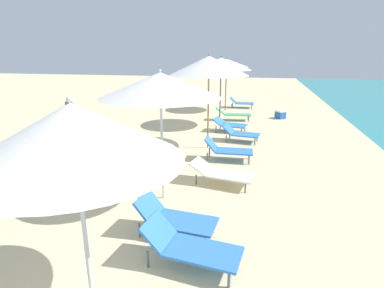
% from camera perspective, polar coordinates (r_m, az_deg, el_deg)
% --- Properties ---
extents(umbrella_second, '(2.29, 2.29, 2.58)m').
position_cam_1_polar(umbrella_second, '(3.34, -21.43, 1.96)').
color(umbrella_second, silver).
rests_on(umbrella_second, ground).
extents(lounger_second_shoreside, '(1.48, 0.77, 0.64)m').
position_cam_1_polar(lounger_second_shoreside, '(4.62, -0.48, -18.60)').
color(lounger_second_shoreside, blue).
rests_on(lounger_second_shoreside, ground).
extents(umbrella_third, '(2.38, 2.38, 2.70)m').
position_cam_1_polar(umbrella_third, '(5.98, -5.97, 10.93)').
color(umbrella_third, silver).
rests_on(umbrella_third, ground).
extents(lounger_third_shoreside, '(1.54, 0.84, 0.52)m').
position_cam_1_polar(lounger_third_shoreside, '(7.20, 5.50, -5.36)').
color(lounger_third_shoreside, white).
rests_on(lounger_third_shoreside, ground).
extents(lounger_third_inland, '(1.38, 0.73, 0.65)m').
position_cam_1_polar(lounger_third_inland, '(5.29, -3.34, -13.64)').
color(lounger_third_inland, blue).
rests_on(lounger_third_inland, ground).
extents(umbrella_fourth, '(2.46, 2.46, 2.96)m').
position_cam_1_polar(umbrella_fourth, '(9.55, 3.19, 14.46)').
color(umbrella_fourth, olive).
rests_on(umbrella_fourth, ground).
extents(lounger_fourth_shoreside, '(1.30, 0.77, 0.55)m').
position_cam_1_polar(lounger_fourth_shoreside, '(10.71, 9.15, 2.03)').
color(lounger_fourth_shoreside, blue).
rests_on(lounger_fourth_shoreside, ground).
extents(lounger_fourth_inland, '(1.38, 0.63, 0.67)m').
position_cam_1_polar(lounger_fourth_inland, '(8.78, 6.63, -0.98)').
color(lounger_fourth_inland, blue).
rests_on(lounger_fourth_inland, ground).
extents(umbrella_fifth, '(2.47, 2.47, 2.86)m').
position_cam_1_polar(umbrella_fifth, '(12.73, 5.49, 14.76)').
color(umbrella_fifth, '#4C4C51').
rests_on(umbrella_fifth, ground).
extents(lounger_fifth_shoreside, '(1.66, 0.73, 0.60)m').
position_cam_1_polar(lounger_fifth_shoreside, '(14.09, 7.64, 5.70)').
color(lounger_fifth_shoreside, '#4CA572').
rests_on(lounger_fifth_shoreside, ground).
extents(lounger_fifth_inland, '(1.36, 0.88, 0.53)m').
position_cam_1_polar(lounger_fifth_inland, '(12.01, 7.05, 3.73)').
color(lounger_fifth_inland, blue).
rests_on(lounger_fifth_inland, ground).
extents(umbrella_farthest, '(2.29, 2.29, 2.73)m').
position_cam_1_polar(umbrella_farthest, '(16.34, 6.51, 14.86)').
color(umbrella_farthest, '#4C4C51').
rests_on(umbrella_farthest, ground).
extents(lounger_farthest_shoreside, '(1.33, 0.69, 0.59)m').
position_cam_1_polar(lounger_farthest_shoreside, '(17.44, 9.22, 7.73)').
color(lounger_farthest_shoreside, blue).
rests_on(lounger_farthest_shoreside, ground).
extents(person_walking_near, '(0.38, 0.25, 1.66)m').
position_cam_1_polar(person_walking_near, '(9.86, -21.78, 3.95)').
color(person_walking_near, '#334CB2').
rests_on(person_walking_near, ground).
extents(cooler_box, '(0.54, 0.55, 0.38)m').
position_cam_1_polar(cooler_box, '(14.98, 16.25, 5.34)').
color(cooler_box, '#2659B2').
rests_on(cooler_box, ground).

